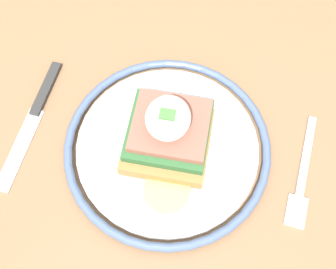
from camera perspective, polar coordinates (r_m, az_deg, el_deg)
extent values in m
plane|color=#9E9993|center=(1.22, -0.49, -15.66)|extent=(6.00, 6.00, 0.00)
cube|color=#846042|center=(0.51, -1.11, -2.57)|extent=(0.96, 0.85, 0.03)
cylinder|color=#846042|center=(1.11, -19.15, 11.20)|extent=(0.06, 0.06, 0.71)
cylinder|color=silver|center=(0.50, 0.00, -1.46)|extent=(0.21, 0.21, 0.01)
torus|color=slate|center=(0.49, 0.00, -1.23)|extent=(0.24, 0.24, 0.01)
cube|color=#9E703D|center=(0.48, 0.00, -0.55)|extent=(0.09, 0.09, 0.02)
cube|color=#2D6033|center=(0.47, 0.10, 0.57)|extent=(0.09, 0.09, 0.01)
cube|color=#9E5647|center=(0.46, 0.34, 1.25)|extent=(0.08, 0.08, 0.01)
ellipsoid|color=white|center=(0.44, 0.00, 2.25)|extent=(0.05, 0.05, 0.03)
cylinder|color=#EAD166|center=(0.46, -0.19, -7.57)|extent=(0.05, 0.05, 0.00)
cube|color=#47843D|center=(0.42, 0.00, 3.21)|extent=(0.02, 0.01, 0.00)
cube|color=silver|center=(0.52, 18.16, -2.70)|extent=(0.02, 0.10, 0.00)
cube|color=silver|center=(0.49, 16.94, -9.93)|extent=(0.03, 0.04, 0.00)
cube|color=#2D2D2D|center=(0.55, -16.18, 5.96)|extent=(0.02, 0.08, 0.01)
cube|color=silver|center=(0.53, -19.42, -1.83)|extent=(0.03, 0.11, 0.00)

